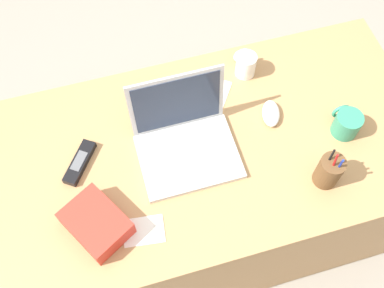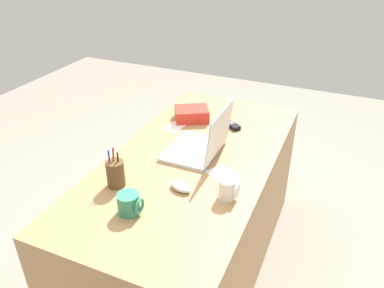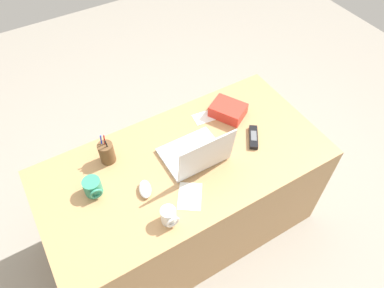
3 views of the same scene
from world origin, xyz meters
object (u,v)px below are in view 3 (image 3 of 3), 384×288
(computer_mouse, at_px, (145,189))
(coffee_mug_white, at_px, (169,216))
(laptop, at_px, (197,154))
(snack_bag, at_px, (228,110))
(cordless_phone, at_px, (253,137))
(coffee_mug_tall, at_px, (93,187))
(pen_holder, at_px, (107,153))

(computer_mouse, bearing_deg, coffee_mug_white, 114.51)
(laptop, relative_size, snack_bag, 1.68)
(cordless_phone, distance_m, snack_bag, 0.23)
(snack_bag, bearing_deg, cordless_phone, 94.29)
(coffee_mug_tall, height_order, snack_bag, coffee_mug_tall)
(cordless_phone, bearing_deg, snack_bag, -85.71)
(coffee_mug_tall, xyz_separation_m, snack_bag, (-0.86, -0.11, -0.01))
(cordless_phone, height_order, snack_bag, snack_bag)
(coffee_mug_white, height_order, snack_bag, coffee_mug_white)
(pen_holder, height_order, snack_bag, pen_holder)
(laptop, relative_size, computer_mouse, 3.01)
(coffee_mug_tall, relative_size, snack_bag, 0.53)
(laptop, xyz_separation_m, snack_bag, (-0.33, -0.19, -0.02))
(coffee_mug_tall, height_order, cordless_phone, coffee_mug_tall)
(coffee_mug_tall, distance_m, pen_holder, 0.20)
(pen_holder, bearing_deg, coffee_mug_tall, 48.13)
(cordless_phone, height_order, pen_holder, pen_holder)
(laptop, distance_m, coffee_mug_tall, 0.54)
(computer_mouse, relative_size, cordless_phone, 0.68)
(snack_bag, bearing_deg, pen_holder, -3.33)
(laptop, bearing_deg, computer_mouse, 6.22)
(computer_mouse, xyz_separation_m, snack_bag, (-0.64, -0.23, 0.02))
(laptop, height_order, computer_mouse, laptop)
(snack_bag, bearing_deg, coffee_mug_white, 34.94)
(coffee_mug_white, bearing_deg, snack_bag, -145.06)
(coffee_mug_white, distance_m, pen_holder, 0.49)
(laptop, height_order, pen_holder, laptop)
(coffee_mug_white, bearing_deg, pen_holder, -77.42)
(laptop, xyz_separation_m, coffee_mug_white, (0.29, 0.24, -0.01))
(coffee_mug_white, height_order, pen_holder, pen_holder)
(coffee_mug_tall, bearing_deg, snack_bag, -172.82)
(computer_mouse, distance_m, snack_bag, 0.68)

